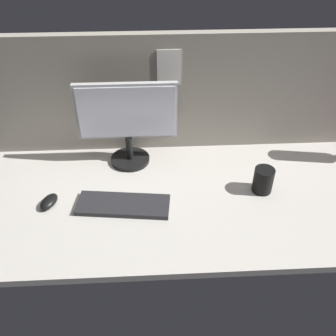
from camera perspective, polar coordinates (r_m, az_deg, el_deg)
ground_plane at (r=155.90cm, az=3.00°, el=-4.40°), size 180.00×80.00×3.00cm
cubicle_wall_back at (r=170.58cm, az=2.11°, el=11.48°), size 180.00×5.50×55.08cm
monitor at (r=162.21cm, az=-6.34°, el=7.41°), size 43.76×18.00×38.80cm
keyboard at (r=149.24cm, az=-6.95°, el=-5.71°), size 38.27×17.26×2.00cm
mouse at (r=156.12cm, az=-18.00°, el=-4.98°), size 8.57×10.94×3.40cm
mug_black_travel at (r=157.87cm, az=14.56°, el=-1.83°), size 8.35×8.35×11.00cm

